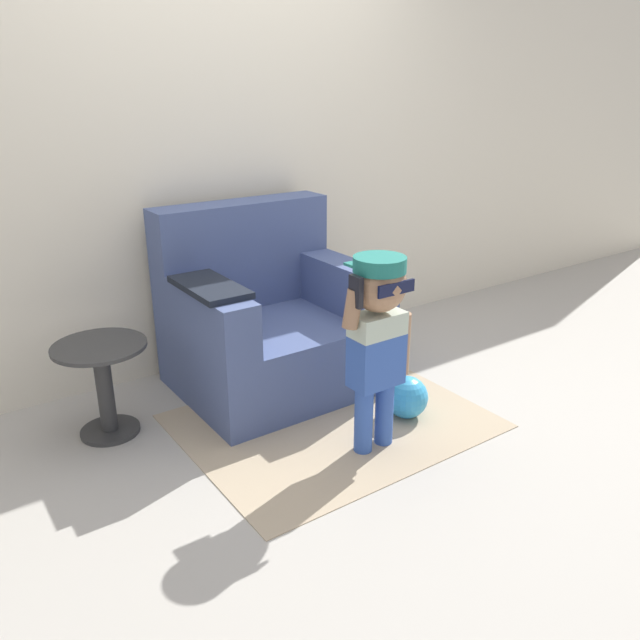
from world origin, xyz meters
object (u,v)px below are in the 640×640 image
Objects in this scene: armchair at (268,322)px; toy_ball at (407,397)px; person_child at (378,325)px; side_table at (104,380)px.

armchair reaches higher than toy_ball.
person_child reaches higher than toy_ball.
armchair is 0.89m from person_child.
armchair is at bearing 115.80° from toy_ball.
side_table is at bearing 151.14° from toy_ball.
armchair is at bearing 93.00° from person_child.
armchair is 2.24× the size of side_table.
toy_ball is at bearing -64.20° from armchair.
side_table is (-0.95, 0.82, -0.32)m from person_child.
side_table is at bearing -177.47° from armchair.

